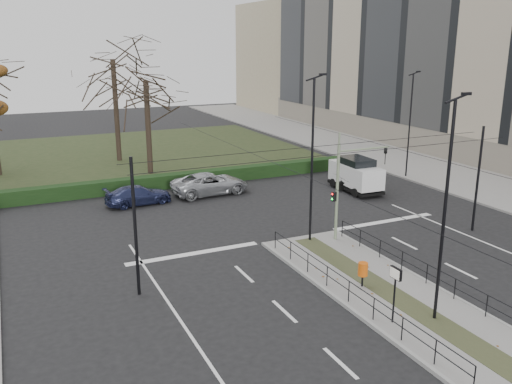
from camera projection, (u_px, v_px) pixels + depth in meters
ground at (353, 272)px, 25.33m from camera, size 140.00×140.00×0.00m
median_island at (387, 293)px, 23.13m from camera, size 4.40×15.00×0.14m
sidewalk_east at (376, 154)px, 51.87m from camera, size 8.00×90.00×0.14m
park at (102, 156)px, 50.80m from camera, size 38.00×26.00×0.10m
hedge at (134, 185)px, 38.98m from camera, size 38.00×1.00×1.00m
apartment_block at (450, 42)px, 54.90m from camera, size 13.09×52.10×21.64m
median_railing at (390, 274)px, 22.80m from camera, size 4.14×13.24×0.92m
catenary at (337, 194)px, 25.83m from camera, size 20.00×34.00×6.00m
traffic_light at (342, 184)px, 28.56m from camera, size 3.54×2.03×5.20m
litter_bin at (363, 270)px, 23.37m from camera, size 0.43×0.43×1.10m
info_panel at (395, 280)px, 20.09m from camera, size 0.13×0.58×2.23m
streetlamp_median_near at (445, 210)px, 19.68m from camera, size 0.72×0.15×8.59m
streetlamp_median_far at (312, 159)px, 27.93m from camera, size 0.73×0.15×8.77m
streetlamp_sidewalk at (410, 124)px, 41.96m from camera, size 0.68×0.14×8.16m
parked_car_third at (138, 195)px, 35.82m from camera, size 4.50×2.16×1.26m
parked_car_fourth at (210, 184)px, 38.24m from camera, size 5.59×2.83×1.52m
white_van at (356, 174)px, 38.86m from camera, size 2.28×4.69×2.45m
bare_tree_center at (113, 67)px, 46.77m from camera, size 7.38×7.38×11.80m
bare_tree_near at (146, 88)px, 42.32m from camera, size 6.12×6.12×9.86m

